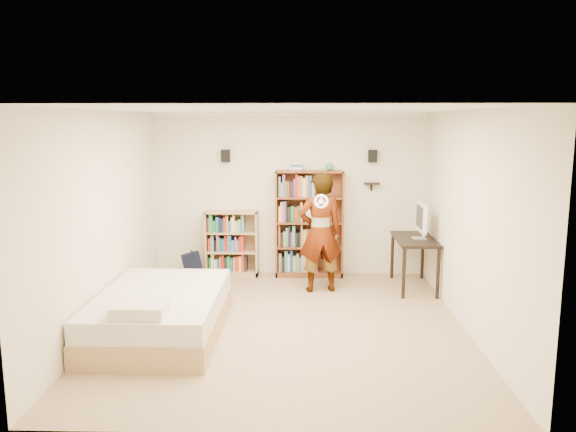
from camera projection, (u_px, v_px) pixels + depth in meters
The scene contains 14 objects.
ground at pixel (285, 326), 7.12m from camera, with size 4.50×5.00×0.01m, color tan.
room_shell at pixel (285, 188), 6.82m from camera, with size 4.52×5.02×2.71m.
crown_molding at pixel (285, 112), 6.67m from camera, with size 4.50×5.00×0.06m.
speaker_left at pixel (226, 156), 9.18m from camera, with size 0.14×0.12×0.20m, color black.
speaker_right at pixel (373, 156), 9.11m from camera, with size 0.14×0.12×0.20m, color black.
wall_shelf at pixel (372, 183), 9.20m from camera, with size 0.25×0.16×0.03m, color black.
tall_bookshelf at pixel (309, 224), 9.27m from camera, with size 1.11×0.32×1.76m, color brown, non-canonical shape.
low_bookshelf at pixel (232, 243), 9.36m from camera, with size 0.87×0.33×1.09m, color tan, non-canonical shape.
computer_desk at pixel (414, 263), 8.67m from camera, with size 0.58×1.16×0.79m, color black, non-canonical shape.
imac at pixel (420, 221), 8.50m from camera, with size 0.11×0.55×0.55m, color white, non-canonical shape.
daybed at pixel (160, 308), 6.81m from camera, with size 1.45×2.23×0.66m, color white, non-canonical shape.
person at pixel (320, 232), 8.43m from camera, with size 0.66×0.43×1.81m, color black.
wii_wheel at pixel (321, 201), 8.01m from camera, with size 0.21×0.21×0.04m, color white.
navy_bag at pixel (193, 266), 9.17m from camera, with size 0.34×0.22×0.45m, color black, non-canonical shape.
Camera 1 is at (0.22, -6.78, 2.58)m, focal length 35.00 mm.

